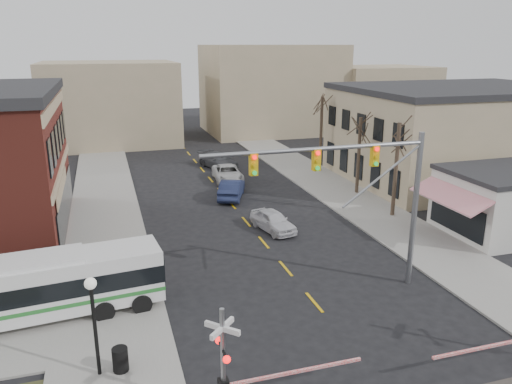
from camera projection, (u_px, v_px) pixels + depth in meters
ground at (332, 324)px, 22.43m from camera, size 160.00×160.00×0.00m
sidewalk_west at (105, 208)px, 38.06m from camera, size 5.00×60.00×0.12m
sidewalk_east at (332, 188)px, 43.41m from camera, size 5.00×60.00×0.12m
tan_building at (458, 133)px, 45.74m from camera, size 20.30×15.30×8.50m
awning_shop at (509, 201)px, 32.72m from camera, size 9.74×6.20×4.30m
tree_east_a at (396, 170)px, 35.38m from camera, size 0.28×0.28×6.75m
tree_east_b at (359, 156)px, 41.03m from camera, size 0.28×0.28×6.30m
tree_east_c at (321, 134)px, 48.29m from camera, size 0.28×0.28×7.20m
transit_bus at (34, 288)px, 22.20m from camera, size 11.48×3.61×2.91m
traffic_signal_mast at (364, 181)px, 23.80m from camera, size 11.04×0.30×8.00m
rr_crossing_west at (236, 361)px, 16.53m from camera, size 5.60×1.36×4.00m
street_lamp at (93, 306)px, 18.02m from camera, size 0.44×0.44×3.98m
trash_bin at (120, 359)px, 18.89m from camera, size 0.60×0.60×0.95m
car_a at (273, 221)px, 33.46m from camera, size 2.51×4.33×1.39m
car_b at (232, 189)px, 40.54m from camera, size 3.32×5.02×1.56m
car_c at (228, 173)px, 45.59m from camera, size 2.81×5.37×1.44m
car_d at (218, 161)px, 50.44m from camera, size 3.81×5.62×1.51m
pedestrian_near at (123, 291)px, 23.44m from camera, size 0.43×0.62×1.64m
pedestrian_far at (89, 275)px, 25.00m from camera, size 1.00×0.91×1.67m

